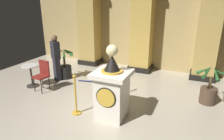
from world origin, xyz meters
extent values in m
plane|color=#B2A893|center=(0.00, 0.00, 0.00)|extent=(10.49, 10.49, 0.00)
cube|color=tan|center=(0.00, 4.46, 1.88)|extent=(10.49, 0.16, 3.76)
cube|color=silver|center=(0.34, 0.32, 0.54)|extent=(0.67, 0.67, 1.08)
cube|color=silver|center=(0.34, 0.32, 1.13)|extent=(0.84, 0.84, 0.10)
cylinder|color=gold|center=(0.34, -0.03, 0.67)|extent=(0.44, 0.03, 0.44)
cylinder|color=black|center=(0.34, -0.02, 0.67)|extent=(0.49, 0.01, 0.49)
cylinder|color=gold|center=(0.34, 0.32, 1.20)|extent=(0.50, 0.50, 0.04)
cone|color=black|center=(0.34, 0.32, 1.40)|extent=(0.37, 0.37, 0.37)
cylinder|color=gold|center=(0.34, 0.32, 1.58)|extent=(0.03, 0.03, 0.07)
sphere|color=beige|center=(0.34, 0.32, 1.68)|extent=(0.27, 0.27, 0.27)
cylinder|color=gold|center=(0.02, 1.34, 0.01)|extent=(0.24, 0.24, 0.03)
cylinder|color=gold|center=(0.02, 1.34, 0.45)|extent=(0.05, 0.05, 0.90)
sphere|color=gold|center=(0.02, 1.34, 0.94)|extent=(0.08, 0.08, 0.08)
cylinder|color=gold|center=(-0.54, 0.07, 0.01)|extent=(0.24, 0.24, 0.03)
cylinder|color=gold|center=(-0.54, 0.07, 0.49)|extent=(0.05, 0.05, 0.97)
sphere|color=gold|center=(-0.54, 0.07, 1.01)|extent=(0.08, 0.08, 0.08)
cylinder|color=#141947|center=(-0.12, 1.02, 0.79)|extent=(0.66, 0.32, 0.21)
cylinder|color=#141947|center=(-0.40, 0.39, 0.79)|extent=(0.66, 0.32, 0.21)
sphere|color=#141947|center=(-0.26, 0.71, 0.70)|extent=(0.04, 0.04, 0.04)
cube|color=black|center=(-2.34, 4.06, 0.10)|extent=(0.90, 0.90, 0.20)
cube|color=tan|center=(-2.34, 4.06, 1.80)|extent=(0.78, 0.78, 3.61)
cube|color=black|center=(2.34, 4.06, 0.10)|extent=(0.85, 0.85, 0.20)
cube|color=tan|center=(2.34, 4.06, 1.80)|extent=(0.74, 0.74, 3.61)
cube|color=black|center=(0.00, 4.06, 0.10)|extent=(0.89, 0.89, 0.20)
cube|color=gold|center=(0.00, 4.06, 1.80)|extent=(0.78, 0.78, 3.61)
cylinder|color=black|center=(-2.29, 2.02, 0.23)|extent=(0.46, 0.46, 0.46)
cylinder|color=brown|center=(-2.29, 2.02, 0.65)|extent=(0.08, 0.08, 0.38)
cone|color=#2D662D|center=(-2.11, 2.04, 0.98)|extent=(0.37, 0.13, 0.29)
cone|color=#2D662D|center=(-2.21, 2.19, 0.98)|extent=(0.22, 0.35, 0.32)
cone|color=#2D662D|center=(-2.35, 2.20, 0.98)|extent=(0.19, 0.36, 0.30)
cone|color=#2D662D|center=(-2.47, 2.04, 0.98)|extent=(0.39, 0.14, 0.20)
cone|color=#2D662D|center=(-2.35, 1.85, 0.98)|extent=(0.19, 0.35, 0.32)
cone|color=#2D662D|center=(-2.17, 1.88, 0.98)|extent=(0.28, 0.32, 0.33)
cylinder|color=#4C3828|center=(2.51, 2.02, 0.23)|extent=(0.44, 0.44, 0.45)
cylinder|color=brown|center=(2.51, 2.02, 0.61)|extent=(0.08, 0.08, 0.32)
cone|color=#265928|center=(2.72, 2.03, 0.93)|extent=(0.42, 0.11, 0.23)
cone|color=#265928|center=(2.61, 2.20, 0.93)|extent=(0.25, 0.37, 0.36)
cone|color=#265928|center=(2.44, 2.21, 0.93)|extent=(0.21, 0.38, 0.36)
cone|color=#265928|center=(2.31, 2.06, 0.93)|extent=(0.41, 0.17, 0.32)
cone|color=#265928|center=(2.39, 1.86, 0.93)|extent=(0.29, 0.40, 0.29)
cone|color=#265928|center=(2.60, 1.84, 0.93)|extent=(0.23, 0.38, 0.34)
cube|color=#26262D|center=(-2.42, 1.73, 0.40)|extent=(0.33, 0.30, 0.81)
cube|color=#26262D|center=(-2.42, 1.73, 1.11)|extent=(0.42, 0.37, 0.60)
sphere|color=brown|center=(-2.42, 1.73, 1.52)|extent=(0.22, 0.22, 0.22)
cylinder|color=#332D28|center=(-2.84, 0.94, 0.01)|extent=(0.40, 0.40, 0.03)
cylinder|color=#332D28|center=(-2.84, 0.94, 0.36)|extent=(0.06, 0.06, 0.72)
cylinder|color=silver|center=(-2.84, 0.94, 0.72)|extent=(0.57, 0.57, 0.03)
cylinder|color=black|center=(-2.47, 0.65, 0.23)|extent=(0.03, 0.03, 0.45)
cylinder|color=black|center=(-2.15, 0.62, 0.23)|extent=(0.03, 0.03, 0.45)
cylinder|color=black|center=(-2.43, 0.97, 0.23)|extent=(0.03, 0.03, 0.45)
cylinder|color=black|center=(-2.11, 0.93, 0.23)|extent=(0.03, 0.03, 0.45)
cube|color=maroon|center=(-2.29, 0.79, 0.48)|extent=(0.45, 0.45, 0.06)
cube|color=maroon|center=(-2.27, 0.96, 0.73)|extent=(0.40, 0.10, 0.45)
camera|label=1|loc=(2.10, -3.70, 2.75)|focal=32.44mm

